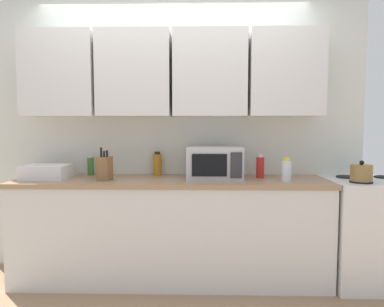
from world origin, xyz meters
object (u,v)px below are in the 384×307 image
(bottle_red_sauce, at_px, (260,167))
(kettle, at_px, (361,173))
(microwave, at_px, (214,163))
(bottle_amber_vinegar, at_px, (157,164))
(knife_block, at_px, (105,168))
(bottle_green_oil, at_px, (91,166))
(stove_range, at_px, (371,231))
(bottle_clear_tall, at_px, (286,170))
(dish_rack, at_px, (46,172))

(bottle_red_sauce, bearing_deg, kettle, -17.29)
(microwave, height_order, bottle_amber_vinegar, microwave)
(knife_block, xyz_separation_m, bottle_green_oil, (-0.22, 0.31, -0.01))
(stove_range, distance_m, kettle, 0.57)
(knife_block, relative_size, bottle_clear_tall, 1.41)
(knife_block, bearing_deg, bottle_green_oil, 125.00)
(bottle_green_oil, bearing_deg, microwave, -9.95)
(kettle, distance_m, dish_rack, 2.68)
(stove_range, distance_m, microwave, 1.49)
(microwave, distance_m, bottle_clear_tall, 0.61)
(knife_block, distance_m, bottle_clear_tall, 1.53)
(bottle_green_oil, distance_m, bottle_amber_vinegar, 0.63)
(microwave, xyz_separation_m, dish_rack, (-1.48, -0.02, -0.08))
(dish_rack, height_order, bottle_amber_vinegar, bottle_amber_vinegar)
(knife_block, relative_size, bottle_green_oil, 1.51)
(bottle_clear_tall, bearing_deg, microwave, 167.68)
(stove_range, relative_size, bottle_clear_tall, 4.57)
(stove_range, xyz_separation_m, microwave, (-1.37, 0.04, 0.59))
(stove_range, bearing_deg, microwave, 178.38)
(bottle_clear_tall, bearing_deg, bottle_green_oil, 169.24)
(stove_range, height_order, bottle_clear_tall, bottle_clear_tall)
(stove_range, height_order, bottle_amber_vinegar, bottle_amber_vinegar)
(bottle_amber_vinegar, distance_m, bottle_clear_tall, 1.17)
(kettle, distance_m, knife_block, 2.13)
(dish_rack, relative_size, bottle_red_sauce, 1.78)
(bottle_green_oil, distance_m, bottle_red_sauce, 1.57)
(stove_range, height_order, dish_rack, dish_rack)
(kettle, xyz_separation_m, bottle_green_oil, (-2.35, 0.38, 0.01))
(bottle_red_sauce, bearing_deg, bottle_clear_tall, -46.62)
(knife_block, height_order, bottle_clear_tall, knife_block)
(microwave, relative_size, knife_block, 1.71)
(stove_range, bearing_deg, knife_block, -178.28)
(microwave, bearing_deg, dish_rack, -179.28)
(kettle, xyz_separation_m, bottle_clear_tall, (-0.60, 0.05, 0.01))
(dish_rack, xyz_separation_m, bottle_amber_vinegar, (0.95, 0.22, 0.05))
(dish_rack, xyz_separation_m, bottle_red_sauce, (1.89, 0.08, 0.04))
(bottle_amber_vinegar, bearing_deg, stove_range, -7.29)
(bottle_amber_vinegar, relative_size, bottle_clear_tall, 1.12)
(bottle_clear_tall, bearing_deg, bottle_amber_vinegar, 163.44)
(kettle, height_order, bottle_red_sauce, bottle_red_sauce)
(bottle_red_sauce, bearing_deg, knife_block, -172.70)
(kettle, height_order, knife_block, knife_block)
(dish_rack, bearing_deg, bottle_clear_tall, -3.08)
(dish_rack, relative_size, bottle_green_oil, 2.04)
(dish_rack, bearing_deg, bottle_red_sauce, 2.54)
(kettle, xyz_separation_m, microwave, (-1.20, 0.18, 0.06))
(kettle, distance_m, bottle_amber_vinegar, 1.76)
(stove_range, xyz_separation_m, bottle_green_oil, (-2.52, 0.24, 0.54))
(microwave, relative_size, bottle_red_sauce, 2.25)
(stove_range, height_order, bottle_red_sauce, bottle_red_sauce)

